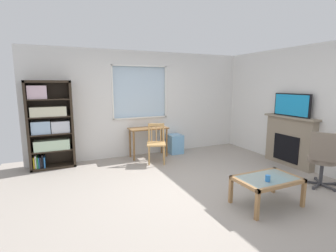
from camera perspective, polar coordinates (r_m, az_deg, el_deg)
ground at (r=4.57m, az=4.78°, el=-13.93°), size 6.51×5.89×0.02m
wall_back_with_window at (r=6.45m, az=-5.64°, el=4.75°), size 5.51×0.15×2.60m
wall_right at (r=6.11m, az=28.75°, el=3.64°), size 0.12×5.09×2.60m
bookshelf at (r=5.92m, az=-25.37°, el=0.24°), size 0.90×0.38×1.88m
desk_under_window at (r=6.22m, az=-4.49°, el=-1.56°), size 0.95×0.43×0.74m
wooden_chair at (r=5.78m, az=-2.66°, el=-3.87°), size 0.53×0.52×0.90m
plastic_drawer_unit at (r=6.63m, az=1.54°, el=-4.05°), size 0.35×0.40×0.49m
fireplace at (r=6.21m, az=25.86°, el=-3.03°), size 0.26×1.27×1.10m
tv at (r=6.09m, az=26.30°, el=4.30°), size 0.06×0.88×0.50m
office_chair at (r=5.15m, az=31.72°, el=-5.98°), size 0.61×0.57×1.00m
coffee_table at (r=4.11m, az=21.59°, el=-11.66°), size 0.94×0.60×0.43m
sippy_cup at (r=3.93m, az=21.71°, el=-10.97°), size 0.07×0.07×0.09m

